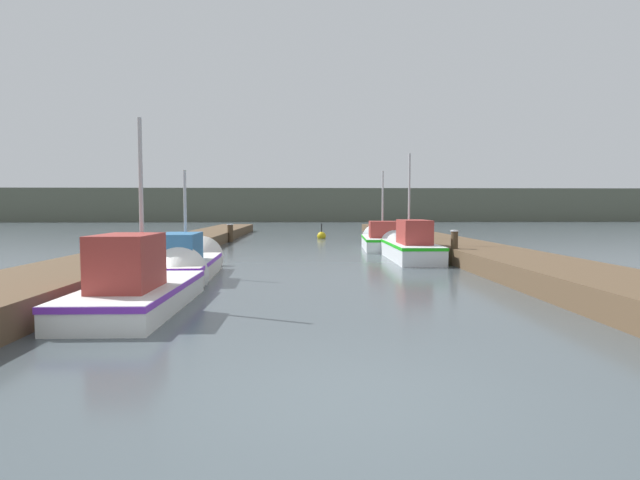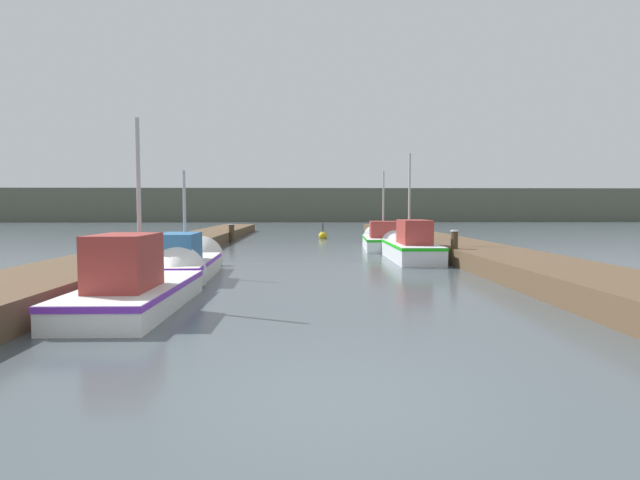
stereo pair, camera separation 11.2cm
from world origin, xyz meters
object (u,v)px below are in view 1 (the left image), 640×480
(fishing_boat_0, at_px, (148,284))
(mooring_piling_1, at_px, (230,233))
(fishing_boat_3, at_px, (382,240))
(mooring_piling_0, at_px, (454,247))
(fishing_boat_1, at_px, (188,262))
(fishing_boat_2, at_px, (407,246))
(channel_buoy, at_px, (322,236))

(fishing_boat_0, bearing_deg, mooring_piling_1, 93.39)
(fishing_boat_3, relative_size, mooring_piling_0, 4.43)
(fishing_boat_1, bearing_deg, fishing_boat_3, 49.43)
(fishing_boat_0, height_order, mooring_piling_0, fishing_boat_0)
(fishing_boat_2, relative_size, mooring_piling_0, 4.99)
(fishing_boat_2, xyz_separation_m, mooring_piling_1, (-7.82, 9.00, 0.04))
(fishing_boat_2, bearing_deg, fishing_boat_0, -128.23)
(mooring_piling_1, bearing_deg, mooring_piling_0, -51.62)
(fishing_boat_1, xyz_separation_m, mooring_piling_1, (-0.76, 13.33, 0.12))
(fishing_boat_2, distance_m, channel_buoy, 12.23)
(fishing_boat_0, xyz_separation_m, mooring_piling_0, (7.97, 6.28, 0.19))
(fishing_boat_2, xyz_separation_m, channel_buoy, (-2.73, 11.92, -0.31))
(fishing_boat_2, bearing_deg, channel_buoy, 103.72)
(mooring_piling_0, bearing_deg, fishing_boat_1, -165.56)
(fishing_boat_1, relative_size, mooring_piling_0, 4.40)
(fishing_boat_1, xyz_separation_m, mooring_piling_0, (8.14, 2.10, 0.20))
(mooring_piling_0, height_order, channel_buoy, mooring_piling_0)
(mooring_piling_0, bearing_deg, mooring_piling_1, 128.38)
(fishing_boat_1, bearing_deg, fishing_boat_0, -90.17)
(fishing_boat_2, distance_m, fishing_boat_3, 4.39)
(fishing_boat_3, bearing_deg, fishing_boat_2, -82.83)
(fishing_boat_2, relative_size, fishing_boat_3, 1.13)
(fishing_boat_1, bearing_deg, channel_buoy, 72.55)
(fishing_boat_3, relative_size, mooring_piling_1, 5.16)
(fishing_boat_3, distance_m, mooring_piling_0, 6.74)
(fishing_boat_1, relative_size, mooring_piling_1, 5.12)
(fishing_boat_1, xyz_separation_m, fishing_boat_2, (7.07, 4.32, 0.09))
(fishing_boat_2, height_order, mooring_piling_0, fishing_boat_2)
(fishing_boat_1, xyz_separation_m, fishing_boat_3, (6.81, 8.70, 0.03))
(fishing_boat_0, xyz_separation_m, channel_buoy, (4.16, 20.43, -0.24))
(fishing_boat_1, relative_size, fishing_boat_3, 0.99)
(fishing_boat_1, distance_m, mooring_piling_0, 8.41)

